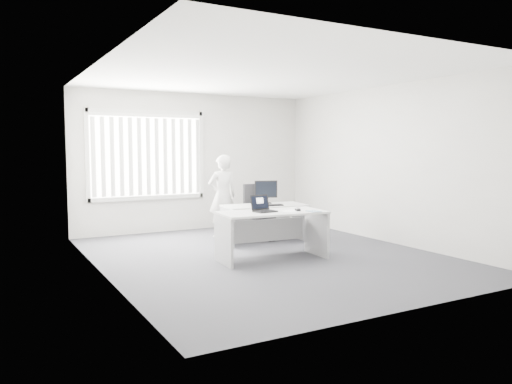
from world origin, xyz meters
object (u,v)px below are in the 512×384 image
office_chair (258,222)px  person (223,196)px  laptop (265,204)px  monitor (266,192)px  desk_near (272,225)px  desk_far (265,215)px

office_chair → person: bearing=125.6°
laptop → monitor: bearing=53.5°
office_chair → laptop: 1.82m
desk_near → desk_far: desk_near is taller
desk_far → person: 1.01m
desk_far → monitor: bearing=60.6°
person → laptop: 2.17m
desk_far → person: (-0.42, 0.87, 0.30)m
desk_far → monitor: (0.13, 0.19, 0.40)m
person → laptop: (-0.30, -2.14, 0.08)m
monitor → desk_far: bearing=-107.3°
desk_near → desk_far: (0.60, 1.26, -0.04)m
desk_far → desk_near: bearing=-109.8°
desk_far → person: size_ratio=0.98×
desk_near → office_chair: bearing=72.9°
desk_far → office_chair: size_ratio=1.50×
monitor → desk_near: bearing=-99.0°
office_chair → laptop: size_ratio=3.18×
office_chair → monitor: (0.11, -0.10, 0.57)m
laptop → monitor: 1.70m
laptop → desk_near: bearing=-1.5°
office_chair → person: person is taller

